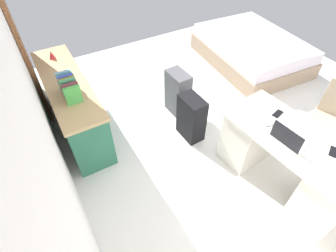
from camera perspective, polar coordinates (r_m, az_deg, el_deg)
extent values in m
plane|color=silver|center=(3.87, 12.20, 1.71)|extent=(5.48, 5.48, 0.00)
cube|color=white|center=(2.34, -28.85, 6.64)|extent=(4.35, 0.10, 2.70)
cube|color=brown|center=(3.93, -29.61, 15.68)|extent=(0.88, 0.05, 2.04)
cube|color=silver|center=(2.82, 26.26, -2.75)|extent=(1.49, 0.78, 0.04)
cube|color=beige|center=(3.01, 31.43, -12.97)|extent=(0.45, 0.63, 0.69)
cube|color=beige|center=(3.22, 17.44, -1.95)|extent=(0.45, 0.63, 0.69)
cylinder|color=black|center=(3.84, 29.51, -4.70)|extent=(0.52, 0.52, 0.04)
cylinder|color=black|center=(3.71, 30.54, -2.76)|extent=(0.06, 0.06, 0.42)
cube|color=tan|center=(3.56, 31.99, -0.04)|extent=(0.61, 0.61, 0.08)
cube|color=#28664C|center=(3.65, -20.02, 4.11)|extent=(1.76, 0.44, 0.72)
cube|color=tan|center=(3.43, -21.58, 8.90)|extent=(1.80, 0.48, 0.04)
cube|color=#225641|center=(3.48, -14.17, -0.24)|extent=(0.67, 0.01, 0.25)
cube|color=#225641|center=(4.08, -17.96, 6.61)|extent=(0.67, 0.01, 0.25)
cube|color=gray|center=(5.16, 17.41, 14.58)|extent=(2.01, 1.55, 0.28)
cube|color=silver|center=(5.05, 18.01, 16.91)|extent=(1.94, 1.49, 0.20)
cube|color=white|center=(4.58, 23.69, 14.49)|extent=(0.53, 0.72, 0.10)
cube|color=black|center=(3.35, 5.08, 1.77)|extent=(0.37, 0.23, 0.62)
cube|color=#4C4C51|center=(3.70, 2.15, 7.19)|extent=(0.37, 0.24, 0.65)
cube|color=silver|center=(2.76, 25.05, -2.66)|extent=(0.33, 0.25, 0.02)
cube|color=black|center=(2.62, 24.42, -2.16)|extent=(0.31, 0.04, 0.19)
ellipsoid|color=white|center=(2.83, 21.05, 0.53)|extent=(0.07, 0.10, 0.03)
cube|color=black|center=(2.85, 32.37, -4.76)|extent=(0.12, 0.15, 0.01)
cube|color=black|center=(3.00, 22.79, 2.49)|extent=(0.10, 0.15, 0.01)
cube|color=green|center=(2.96, -19.94, 6.30)|extent=(0.04, 0.17, 0.21)
cube|color=#5F2933|center=(2.99, -20.18, 6.81)|extent=(0.04, 0.17, 0.23)
cube|color=brown|center=(3.03, -20.30, 6.95)|extent=(0.04, 0.17, 0.19)
cube|color=#438C5D|center=(3.05, -20.59, 7.63)|extent=(0.04, 0.17, 0.23)
cube|color=olive|center=(3.09, -20.78, 7.99)|extent=(0.03, 0.17, 0.23)
cube|color=#303FA5|center=(3.12, -20.98, 8.41)|extent=(0.04, 0.17, 0.24)
cube|color=#548221|center=(3.16, -21.08, 8.51)|extent=(0.04, 0.17, 0.20)
cube|color=#428C68|center=(3.19, -21.26, 8.84)|extent=(0.03, 0.17, 0.20)
cube|color=#669BBA|center=(3.22, -21.48, 9.32)|extent=(0.04, 0.17, 0.22)
cone|color=red|center=(3.90, -24.03, 13.97)|extent=(0.08, 0.08, 0.11)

